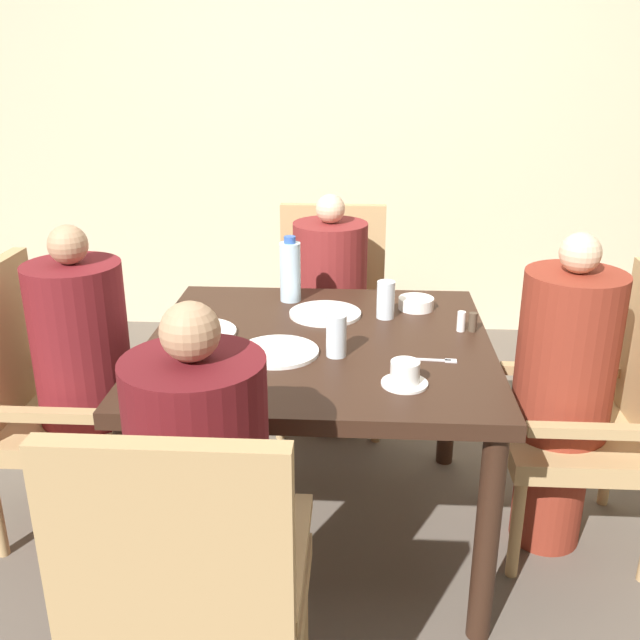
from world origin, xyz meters
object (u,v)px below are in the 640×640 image
(chair_far_side, at_px, (331,310))
(plate_main_right, at_px, (325,313))
(chair_near_corner, at_px, (191,595))
(diner_in_left_chair, at_px, (85,380))
(chair_right_side, at_px, (605,410))
(plate_main_left, at_px, (278,352))
(chair_left_side, at_px, (46,395))
(diner_in_right_chair, at_px, (562,393))
(glass_tall_near, at_px, (336,336))
(bowl_small, at_px, (416,303))
(glass_tall_mid, at_px, (386,300))
(plate_dessert_center, at_px, (198,332))
(water_bottle, at_px, (290,271))
(diner_in_far_chair, at_px, (330,312))
(diner_in_near_chair, at_px, (203,525))
(teacup_with_saucer, at_px, (405,375))

(chair_far_side, relative_size, plate_main_right, 3.76)
(chair_near_corner, bearing_deg, diner_in_left_chair, 121.89)
(chair_right_side, relative_size, plate_main_left, 3.76)
(chair_far_side, distance_m, plate_main_left, 1.09)
(diner_in_left_chair, relative_size, chair_right_side, 1.15)
(chair_left_side, distance_m, diner_in_right_chair, 1.76)
(chair_near_corner, xyz_separation_m, plate_main_right, (0.23, 1.17, 0.24))
(plate_main_right, xyz_separation_m, glass_tall_near, (0.05, -0.36, 0.06))
(bowl_small, xyz_separation_m, glass_tall_mid, (-0.12, -0.10, 0.05))
(chair_left_side, xyz_separation_m, glass_tall_near, (1.02, -0.12, 0.30))
(plate_main_right, xyz_separation_m, plate_dessert_center, (-0.42, -0.21, 0.00))
(chair_right_side, distance_m, plate_main_left, 1.11)
(water_bottle, height_order, glass_tall_near, water_bottle)
(plate_main_left, distance_m, plate_main_right, 0.38)
(chair_near_corner, height_order, bowl_small, chair_near_corner)
(chair_right_side, relative_size, bowl_small, 7.48)
(diner_in_far_chair, height_order, diner_in_near_chair, diner_in_near_chair)
(plate_dessert_center, bearing_deg, chair_left_side, -177.06)
(diner_in_right_chair, xyz_separation_m, water_bottle, (-0.94, 0.39, 0.29))
(diner_in_near_chair, xyz_separation_m, glass_tall_near, (0.29, 0.66, 0.22))
(diner_in_near_chair, bearing_deg, plate_main_left, 81.29)
(teacup_with_saucer, bearing_deg, chair_left_side, 165.26)
(plate_main_right, bearing_deg, chair_near_corner, -101.24)
(diner_in_near_chair, bearing_deg, diner_in_far_chair, 81.86)
(diner_in_left_chair, relative_size, diner_in_right_chair, 1.00)
(diner_in_near_chair, distance_m, bowl_small, 1.26)
(chair_near_corner, bearing_deg, glass_tall_near, 70.54)
(plate_main_right, bearing_deg, chair_left_side, -166.08)
(diner_in_left_chair, bearing_deg, bowl_small, 15.85)
(teacup_with_saucer, distance_m, glass_tall_near, 0.28)
(chair_far_side, height_order, diner_in_right_chair, diner_in_right_chair)
(chair_right_side, distance_m, plate_dessert_center, 1.38)
(chair_right_side, xyz_separation_m, plate_dessert_center, (-1.36, 0.03, 0.24))
(chair_near_corner, relative_size, plate_main_left, 3.76)
(chair_near_corner, distance_m, teacup_with_saucer, 0.83)
(chair_left_side, xyz_separation_m, teacup_with_saucer, (1.22, -0.32, 0.26))
(chair_left_side, xyz_separation_m, diner_in_right_chair, (1.76, 0.00, 0.06))
(glass_tall_mid, bearing_deg, glass_tall_near, -114.80)
(chair_near_corner, bearing_deg, plate_main_right, 78.76)
(diner_in_far_chair, relative_size, plate_main_left, 4.15)
(diner_in_far_chair, distance_m, bowl_small, 0.61)
(plate_main_right, height_order, water_bottle, water_bottle)
(diner_in_far_chair, xyz_separation_m, chair_near_corner, (-0.23, -1.72, -0.04))
(teacup_with_saucer, bearing_deg, chair_far_side, 101.87)
(chair_left_side, relative_size, plate_main_left, 3.76)
(chair_left_side, relative_size, glass_tall_near, 7.24)
(bowl_small, bearing_deg, plate_main_left, -136.12)
(chair_right_side, bearing_deg, bowl_small, 152.17)
(diner_in_left_chair, height_order, plate_dessert_center, diner_in_left_chair)
(diner_in_far_chair, bearing_deg, plate_main_left, -97.72)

